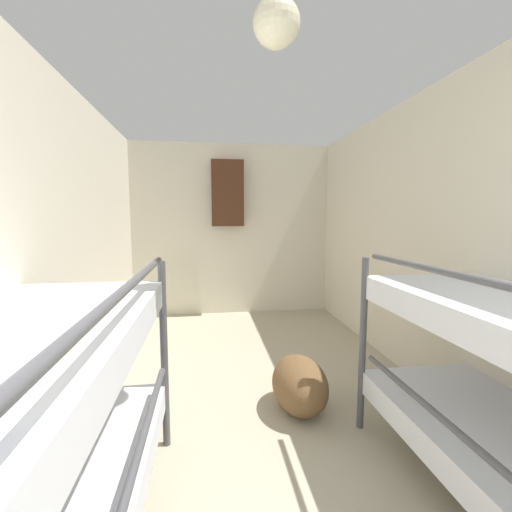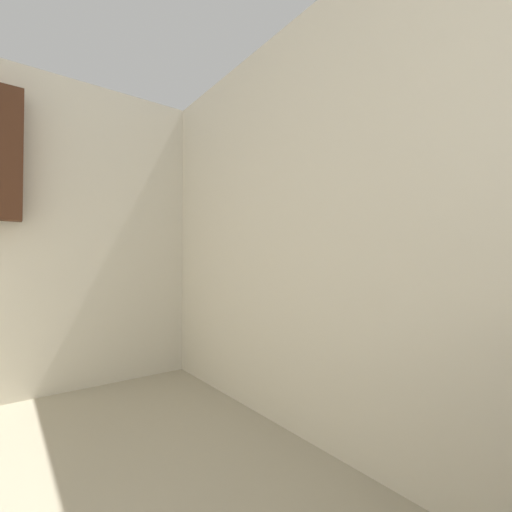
{
  "view_description": "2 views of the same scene",
  "coord_description": "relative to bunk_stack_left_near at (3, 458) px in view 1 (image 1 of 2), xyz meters",
  "views": [
    {
      "loc": [
        -0.37,
        0.28,
        1.39
      ],
      "look_at": [
        0.05,
        3.14,
        1.06
      ],
      "focal_mm": 24.0,
      "sensor_mm": 36.0,
      "label": 1
    },
    {
      "loc": [
        0.02,
        2.22,
        0.98
      ],
      "look_at": [
        0.84,
        3.3,
        1.01
      ],
      "focal_mm": 24.0,
      "sensor_mm": 36.0,
      "label": 2
    }
  ],
  "objects": [
    {
      "name": "hanging_coat",
      "position": [
        0.93,
        3.69,
        1.08
      ],
      "size": [
        0.44,
        0.12,
        0.9
      ],
      "color": "#472819"
    },
    {
      "name": "wall_back",
      "position": [
        1.0,
        3.84,
        0.57
      ],
      "size": [
        2.91,
        0.06,
        2.42
      ],
      "color": "beige",
      "rests_on": "ground_plane"
    },
    {
      "name": "bunk_stack_left_near",
      "position": [
        0.0,
        0.0,
        0.0
      ],
      "size": [
        0.79,
        1.77,
        1.17
      ],
      "color": "#4C4C51",
      "rests_on": "ground_plane"
    },
    {
      "name": "wall_left",
      "position": [
        -0.42,
        1.22,
        0.57
      ],
      "size": [
        0.06,
        5.3,
        2.42
      ],
      "color": "beige",
      "rests_on": "ground_plane"
    },
    {
      "name": "duffel_bag",
      "position": [
        1.28,
        1.18,
        -0.45
      ],
      "size": [
        0.39,
        0.57,
        0.39
      ],
      "color": "brown",
      "rests_on": "ground_plane"
    },
    {
      "name": "ceiling_light",
      "position": [
        1.0,
        0.71,
        1.72
      ],
      "size": [
        0.24,
        0.24,
        0.24
      ],
      "color": "#F4EFCC"
    },
    {
      "name": "wall_right",
      "position": [
        2.43,
        1.22,
        0.57
      ],
      "size": [
        0.06,
        5.3,
        2.42
      ],
      "color": "beige",
      "rests_on": "ground_plane"
    }
  ]
}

